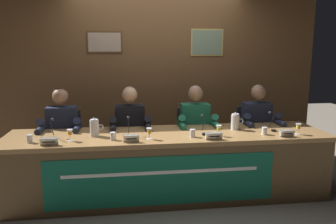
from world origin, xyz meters
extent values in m
plane|color=gray|center=(0.00, 0.00, 0.00)|extent=(12.00, 12.00, 0.00)
cube|color=brown|center=(0.00, 1.31, 1.30)|extent=(4.87, 0.12, 2.60)
cube|color=#4C3319|center=(-0.75, 1.25, 1.80)|extent=(0.50, 0.02, 0.31)
cube|color=gray|center=(-0.75, 1.24, 1.80)|extent=(0.46, 0.01, 0.27)
cube|color=tan|center=(0.75, 1.25, 1.80)|extent=(0.49, 0.02, 0.39)
cube|color=slate|center=(0.75, 1.24, 1.80)|extent=(0.45, 0.01, 0.35)
cube|color=olive|center=(0.00, 0.00, 0.72)|extent=(3.67, 0.85, 0.05)
cube|color=brown|center=(0.00, -0.41, 0.35)|extent=(3.61, 0.04, 0.70)
cube|color=brown|center=(-1.78, 0.00, 0.35)|extent=(0.08, 0.77, 0.70)
cube|color=brown|center=(1.78, 0.00, 0.35)|extent=(0.08, 0.77, 0.70)
cube|color=#14664C|center=(-0.12, -0.43, 0.35)|extent=(2.41, 0.01, 0.53)
cube|color=white|center=(-0.12, -0.43, 0.44)|extent=(2.05, 0.00, 0.04)
cylinder|color=black|center=(-1.26, 0.53, 0.01)|extent=(0.44, 0.44, 0.02)
cylinder|color=black|center=(-1.26, 0.53, 0.23)|extent=(0.05, 0.05, 0.42)
cube|color=#232328|center=(-1.26, 0.53, 0.46)|extent=(0.44, 0.44, 0.03)
cube|color=#232328|center=(-1.26, 0.73, 0.69)|extent=(0.40, 0.05, 0.44)
cylinder|color=black|center=(-1.36, 0.18, 0.24)|extent=(0.10, 0.10, 0.47)
cylinder|color=black|center=(-1.16, 0.18, 0.24)|extent=(0.10, 0.10, 0.47)
cylinder|color=black|center=(-1.36, 0.33, 0.52)|extent=(0.13, 0.34, 0.13)
cylinder|color=black|center=(-1.16, 0.33, 0.52)|extent=(0.13, 0.34, 0.13)
cube|color=#1E2338|center=(-1.26, 0.50, 0.76)|extent=(0.36, 0.20, 0.48)
sphere|color=#8E664C|center=(-1.26, 0.48, 1.14)|extent=(0.19, 0.19, 0.19)
sphere|color=#331E0F|center=(-1.26, 0.49, 1.15)|extent=(0.17, 0.17, 0.17)
cylinder|color=#1E2338|center=(-1.47, 0.40, 0.78)|extent=(0.09, 0.30, 0.25)
cylinder|color=#1E2338|center=(-1.05, 0.40, 0.78)|extent=(0.09, 0.30, 0.25)
cylinder|color=#1E2338|center=(-1.47, 0.24, 0.78)|extent=(0.07, 0.24, 0.07)
cylinder|color=#1E2338|center=(-1.05, 0.24, 0.78)|extent=(0.07, 0.24, 0.07)
cube|color=white|center=(-1.25, -0.34, 0.79)|extent=(0.18, 0.03, 0.08)
cube|color=white|center=(-1.25, -0.31, 0.79)|extent=(0.18, 0.03, 0.08)
cube|color=black|center=(-1.25, -0.35, 0.79)|extent=(0.12, 0.01, 0.01)
cylinder|color=white|center=(-1.07, -0.18, 0.75)|extent=(0.06, 0.06, 0.00)
cylinder|color=white|center=(-1.07, -0.18, 0.78)|extent=(0.01, 0.01, 0.05)
cone|color=white|center=(-1.07, -0.18, 0.84)|extent=(0.06, 0.06, 0.06)
cylinder|color=orange|center=(-1.07, -0.18, 0.83)|extent=(0.04, 0.04, 0.04)
cylinder|color=silver|center=(-1.47, -0.20, 0.79)|extent=(0.06, 0.06, 0.08)
cylinder|color=silver|center=(-1.47, -0.20, 0.77)|extent=(0.05, 0.05, 0.05)
cylinder|color=black|center=(-1.27, -0.12, 0.76)|extent=(0.06, 0.06, 0.02)
cylinder|color=black|center=(-1.27, -0.06, 0.86)|extent=(0.01, 0.13, 0.18)
sphere|color=#2D2D2D|center=(-1.27, 0.00, 0.95)|extent=(0.03, 0.03, 0.03)
cylinder|color=black|center=(-0.42, 0.53, 0.01)|extent=(0.44, 0.44, 0.02)
cylinder|color=black|center=(-0.42, 0.53, 0.23)|extent=(0.05, 0.05, 0.42)
cube|color=#232328|center=(-0.42, 0.53, 0.46)|extent=(0.44, 0.44, 0.03)
cube|color=#232328|center=(-0.42, 0.73, 0.69)|extent=(0.40, 0.05, 0.44)
cylinder|color=black|center=(-0.52, 0.18, 0.24)|extent=(0.10, 0.10, 0.47)
cylinder|color=black|center=(-0.32, 0.18, 0.24)|extent=(0.10, 0.10, 0.47)
cylinder|color=black|center=(-0.52, 0.33, 0.52)|extent=(0.13, 0.34, 0.13)
cylinder|color=black|center=(-0.32, 0.33, 0.52)|extent=(0.13, 0.34, 0.13)
cube|color=black|center=(-0.42, 0.50, 0.76)|extent=(0.36, 0.20, 0.48)
sphere|color=tan|center=(-0.42, 0.48, 1.14)|extent=(0.19, 0.19, 0.19)
sphere|color=gray|center=(-0.42, 0.49, 1.15)|extent=(0.17, 0.17, 0.17)
cylinder|color=black|center=(-0.63, 0.40, 0.78)|extent=(0.09, 0.30, 0.25)
cylinder|color=black|center=(-0.21, 0.40, 0.78)|extent=(0.09, 0.30, 0.25)
cylinder|color=black|center=(-0.63, 0.24, 0.78)|extent=(0.07, 0.24, 0.07)
cylinder|color=black|center=(-0.21, 0.24, 0.78)|extent=(0.07, 0.24, 0.07)
cube|color=white|center=(-0.43, -0.33, 0.79)|extent=(0.16, 0.03, 0.08)
cube|color=white|center=(-0.43, -0.29, 0.79)|extent=(0.16, 0.03, 0.08)
cube|color=black|center=(-0.43, -0.33, 0.79)|extent=(0.11, 0.01, 0.01)
cylinder|color=white|center=(-0.23, -0.22, 0.75)|extent=(0.06, 0.06, 0.00)
cylinder|color=white|center=(-0.23, -0.22, 0.78)|extent=(0.01, 0.01, 0.05)
cone|color=white|center=(-0.23, -0.22, 0.84)|extent=(0.06, 0.06, 0.06)
cylinder|color=orange|center=(-0.23, -0.22, 0.83)|extent=(0.04, 0.04, 0.04)
cylinder|color=silver|center=(-0.62, -0.20, 0.79)|extent=(0.06, 0.06, 0.08)
cylinder|color=silver|center=(-0.62, -0.20, 0.77)|extent=(0.05, 0.05, 0.05)
cylinder|color=black|center=(-0.45, -0.14, 0.76)|extent=(0.06, 0.06, 0.02)
cylinder|color=black|center=(-0.45, -0.07, 0.86)|extent=(0.01, 0.13, 0.18)
sphere|color=#2D2D2D|center=(-0.45, -0.01, 0.95)|extent=(0.03, 0.03, 0.03)
cylinder|color=black|center=(0.42, 0.53, 0.01)|extent=(0.44, 0.44, 0.02)
cylinder|color=black|center=(0.42, 0.53, 0.23)|extent=(0.05, 0.05, 0.42)
cube|color=#232328|center=(0.42, 0.53, 0.46)|extent=(0.44, 0.44, 0.03)
cube|color=#232328|center=(0.42, 0.73, 0.69)|extent=(0.40, 0.05, 0.44)
cylinder|color=black|center=(0.32, 0.18, 0.24)|extent=(0.10, 0.10, 0.47)
cylinder|color=black|center=(0.52, 0.18, 0.24)|extent=(0.10, 0.10, 0.47)
cylinder|color=black|center=(0.32, 0.33, 0.52)|extent=(0.13, 0.34, 0.13)
cylinder|color=black|center=(0.52, 0.33, 0.52)|extent=(0.13, 0.34, 0.13)
cube|color=#196047|center=(0.42, 0.50, 0.76)|extent=(0.36, 0.20, 0.48)
sphere|color=#8E664C|center=(0.42, 0.48, 1.14)|extent=(0.19, 0.19, 0.19)
sphere|color=gray|center=(0.42, 0.49, 1.15)|extent=(0.17, 0.17, 0.17)
cylinder|color=#196047|center=(0.21, 0.40, 0.78)|extent=(0.09, 0.30, 0.25)
cylinder|color=#196047|center=(0.63, 0.40, 0.78)|extent=(0.09, 0.30, 0.25)
cylinder|color=#196047|center=(0.21, 0.24, 0.78)|extent=(0.07, 0.24, 0.07)
cylinder|color=#196047|center=(0.63, 0.24, 0.78)|extent=(0.07, 0.24, 0.07)
cube|color=white|center=(0.45, -0.35, 0.79)|extent=(0.18, 0.03, 0.08)
cube|color=white|center=(0.45, -0.31, 0.79)|extent=(0.18, 0.03, 0.08)
cube|color=black|center=(0.45, -0.35, 0.79)|extent=(0.12, 0.01, 0.01)
cylinder|color=white|center=(0.54, -0.19, 0.75)|extent=(0.06, 0.06, 0.00)
cylinder|color=white|center=(0.54, -0.19, 0.78)|extent=(0.01, 0.01, 0.05)
cone|color=white|center=(0.54, -0.19, 0.84)|extent=(0.06, 0.06, 0.06)
cylinder|color=yellow|center=(0.54, -0.19, 0.83)|extent=(0.04, 0.04, 0.04)
cylinder|color=silver|center=(0.25, -0.19, 0.79)|extent=(0.06, 0.06, 0.08)
cylinder|color=silver|center=(0.25, -0.19, 0.77)|extent=(0.05, 0.05, 0.05)
cylinder|color=black|center=(0.40, -0.13, 0.76)|extent=(0.06, 0.06, 0.02)
cylinder|color=black|center=(0.40, -0.07, 0.86)|extent=(0.01, 0.13, 0.18)
sphere|color=#2D2D2D|center=(0.40, -0.01, 0.95)|extent=(0.03, 0.03, 0.03)
cylinder|color=black|center=(1.26, 0.53, 0.01)|extent=(0.44, 0.44, 0.02)
cylinder|color=black|center=(1.26, 0.53, 0.23)|extent=(0.05, 0.05, 0.42)
cube|color=#232328|center=(1.26, 0.53, 0.46)|extent=(0.44, 0.44, 0.03)
cube|color=#232328|center=(1.26, 0.73, 0.69)|extent=(0.40, 0.05, 0.44)
cylinder|color=black|center=(1.16, 0.18, 0.24)|extent=(0.10, 0.10, 0.47)
cylinder|color=black|center=(1.36, 0.18, 0.24)|extent=(0.10, 0.10, 0.47)
cylinder|color=black|center=(1.16, 0.33, 0.52)|extent=(0.13, 0.34, 0.13)
cylinder|color=black|center=(1.36, 0.33, 0.52)|extent=(0.13, 0.34, 0.13)
cube|color=#1E2338|center=(1.26, 0.50, 0.76)|extent=(0.36, 0.20, 0.48)
sphere|color=#8E664C|center=(1.26, 0.48, 1.14)|extent=(0.19, 0.19, 0.19)
sphere|color=gray|center=(1.26, 0.49, 1.15)|extent=(0.17, 0.17, 0.17)
cylinder|color=#1E2338|center=(1.05, 0.40, 0.78)|extent=(0.09, 0.30, 0.25)
cylinder|color=#1E2338|center=(1.47, 0.40, 0.78)|extent=(0.09, 0.30, 0.25)
cylinder|color=#1E2338|center=(1.05, 0.24, 0.78)|extent=(0.07, 0.24, 0.07)
cylinder|color=#1E2338|center=(1.47, 0.24, 0.78)|extent=(0.07, 0.24, 0.07)
cube|color=white|center=(1.28, -0.34, 0.79)|extent=(0.16, 0.03, 0.08)
cube|color=white|center=(1.28, -0.30, 0.79)|extent=(0.16, 0.03, 0.08)
cube|color=black|center=(1.28, -0.34, 0.79)|extent=(0.11, 0.01, 0.01)
cylinder|color=white|center=(1.46, -0.24, 0.75)|extent=(0.06, 0.06, 0.00)
cylinder|color=white|center=(1.46, -0.24, 0.78)|extent=(0.01, 0.01, 0.05)
cone|color=white|center=(1.46, -0.24, 0.84)|extent=(0.06, 0.06, 0.06)
cylinder|color=yellow|center=(1.46, -0.24, 0.83)|extent=(0.04, 0.04, 0.04)
cylinder|color=silver|center=(1.08, -0.20, 0.79)|extent=(0.06, 0.06, 0.08)
cylinder|color=silver|center=(1.08, -0.20, 0.77)|extent=(0.05, 0.05, 0.05)
cylinder|color=black|center=(1.25, -0.07, 0.76)|extent=(0.06, 0.06, 0.02)
cylinder|color=black|center=(1.25, -0.01, 0.86)|extent=(0.01, 0.13, 0.18)
sphere|color=#2D2D2D|center=(1.25, 0.06, 0.95)|extent=(0.03, 0.03, 0.03)
cylinder|color=silver|center=(-0.83, -0.02, 0.84)|extent=(0.10, 0.10, 0.18)
cylinder|color=silver|center=(-0.83, -0.02, 0.93)|extent=(0.08, 0.09, 0.01)
sphere|color=silver|center=(-0.83, -0.02, 0.95)|extent=(0.02, 0.02, 0.02)
torus|color=silver|center=(-0.76, -0.02, 0.85)|extent=(0.07, 0.01, 0.07)
cylinder|color=silver|center=(0.83, 0.08, 0.84)|extent=(0.10, 0.10, 0.18)
cylinder|color=silver|center=(0.83, 0.08, 0.93)|extent=(0.08, 0.08, 0.01)
sphere|color=silver|center=(0.83, 0.08, 0.95)|extent=(0.02, 0.02, 0.02)
torus|color=silver|center=(0.89, 0.08, 0.85)|extent=(0.07, 0.01, 0.07)
camera|label=1|loc=(-0.49, -3.70, 1.71)|focal=35.74mm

